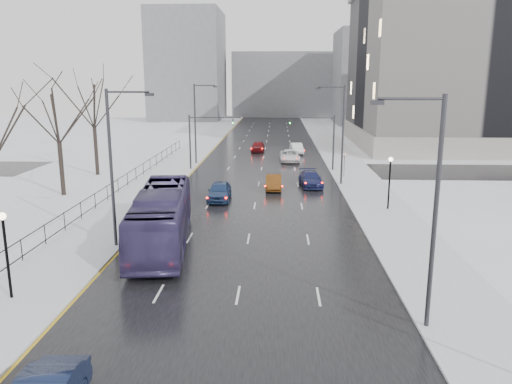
# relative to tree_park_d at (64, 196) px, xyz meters

# --- Properties ---
(road) EXTENTS (16.00, 150.00, 0.04)m
(road) POSITION_rel_tree_park_d_xyz_m (17.80, 26.00, 0.02)
(road) COLOR black
(road) RESTS_ON ground
(cross_road) EXTENTS (130.00, 10.00, 0.04)m
(cross_road) POSITION_rel_tree_park_d_xyz_m (17.80, 14.00, 0.02)
(cross_road) COLOR black
(cross_road) RESTS_ON ground
(sidewalk_left) EXTENTS (5.00, 150.00, 0.16)m
(sidewalk_left) POSITION_rel_tree_park_d_xyz_m (7.30, 26.00, 0.08)
(sidewalk_left) COLOR silver
(sidewalk_left) RESTS_ON ground
(sidewalk_right) EXTENTS (5.00, 150.00, 0.16)m
(sidewalk_right) POSITION_rel_tree_park_d_xyz_m (28.30, 26.00, 0.08)
(sidewalk_right) COLOR silver
(sidewalk_right) RESTS_ON ground
(park_strip) EXTENTS (14.00, 150.00, 0.12)m
(park_strip) POSITION_rel_tree_park_d_xyz_m (-2.20, 26.00, 0.06)
(park_strip) COLOR white
(park_strip) RESTS_ON ground
(tree_park_d) EXTENTS (8.75, 8.75, 12.50)m
(tree_park_d) POSITION_rel_tree_park_d_xyz_m (0.00, 0.00, 0.00)
(tree_park_d) COLOR black
(tree_park_d) RESTS_ON ground
(tree_park_e) EXTENTS (9.45, 9.45, 13.50)m
(tree_park_e) POSITION_rel_tree_park_d_xyz_m (-0.40, 10.00, 0.00)
(tree_park_e) COLOR black
(tree_park_e) RESTS_ON ground
(iron_fence) EXTENTS (0.06, 70.00, 1.30)m
(iron_fence) POSITION_rel_tree_park_d_xyz_m (4.80, -4.00, 0.91)
(iron_fence) COLOR black
(iron_fence) RESTS_ON sidewalk_left
(streetlight_r_near) EXTENTS (2.95, 0.25, 10.00)m
(streetlight_r_near) POSITION_rel_tree_park_d_xyz_m (25.97, -24.00, 5.62)
(streetlight_r_near) COLOR #2D2D33
(streetlight_r_near) RESTS_ON ground
(streetlight_r_mid) EXTENTS (2.95, 0.25, 10.00)m
(streetlight_r_mid) POSITION_rel_tree_park_d_xyz_m (25.97, 6.00, 5.62)
(streetlight_r_mid) COLOR #2D2D33
(streetlight_r_mid) RESTS_ON ground
(streetlight_l_near) EXTENTS (2.95, 0.25, 10.00)m
(streetlight_l_near) POSITION_rel_tree_park_d_xyz_m (9.63, -14.00, 5.62)
(streetlight_l_near) COLOR #2D2D33
(streetlight_l_near) RESTS_ON ground
(streetlight_l_far) EXTENTS (2.95, 0.25, 10.00)m
(streetlight_l_far) POSITION_rel_tree_park_d_xyz_m (9.63, 18.00, 5.62)
(streetlight_l_far) COLOR #2D2D33
(streetlight_l_far) RESTS_ON ground
(lamppost_l) EXTENTS (0.36, 0.36, 4.28)m
(lamppost_l) POSITION_rel_tree_park_d_xyz_m (6.80, -22.00, 2.94)
(lamppost_l) COLOR black
(lamppost_l) RESTS_ON sidewalk_left
(lamppost_r_mid) EXTENTS (0.36, 0.36, 4.28)m
(lamppost_r_mid) POSITION_rel_tree_park_d_xyz_m (28.80, -4.00, 2.94)
(lamppost_r_mid) COLOR black
(lamppost_r_mid) RESTS_ON sidewalk_right
(mast_signal_right) EXTENTS (6.10, 0.33, 6.50)m
(mast_signal_right) POSITION_rel_tree_park_d_xyz_m (25.13, 14.00, 4.11)
(mast_signal_right) COLOR #2D2D33
(mast_signal_right) RESTS_ON ground
(mast_signal_left) EXTENTS (6.10, 0.33, 6.50)m
(mast_signal_left) POSITION_rel_tree_park_d_xyz_m (10.47, 14.00, 4.11)
(mast_signal_left) COLOR #2D2D33
(mast_signal_left) RESTS_ON ground
(no_uturn_sign) EXTENTS (0.60, 0.06, 2.70)m
(no_uturn_sign) POSITION_rel_tree_park_d_xyz_m (27.00, 10.00, 2.30)
(no_uturn_sign) COLOR #2D2D33
(no_uturn_sign) RESTS_ON sidewalk_right
(civic_building) EXTENTS (41.00, 31.00, 24.80)m
(civic_building) POSITION_rel_tree_park_d_xyz_m (52.80, 38.00, 11.21)
(civic_building) COLOR gray
(civic_building) RESTS_ON ground
(bldg_far_right) EXTENTS (24.00, 20.00, 22.00)m
(bldg_far_right) POSITION_rel_tree_park_d_xyz_m (45.80, 81.00, 11.00)
(bldg_far_right) COLOR slate
(bldg_far_right) RESTS_ON ground
(bldg_far_left) EXTENTS (18.00, 22.00, 28.00)m
(bldg_far_left) POSITION_rel_tree_park_d_xyz_m (-4.20, 91.00, 14.00)
(bldg_far_left) COLOR slate
(bldg_far_left) RESTS_ON ground
(bldg_far_center) EXTENTS (30.00, 18.00, 18.00)m
(bldg_far_center) POSITION_rel_tree_park_d_xyz_m (21.80, 106.00, 9.00)
(bldg_far_center) COLOR slate
(bldg_far_center) RESTS_ON ground
(bus) EXTENTS (4.70, 13.40, 3.65)m
(bus) POSITION_rel_tree_park_d_xyz_m (12.29, -13.46, 1.87)
(bus) COLOR #3A315F
(bus) RESTS_ON road
(sedan_center_near) EXTENTS (1.97, 4.80, 1.63)m
(sedan_center_near) POSITION_rel_tree_park_d_xyz_m (14.58, -1.11, 0.85)
(sedan_center_near) COLOR navy
(sedan_center_near) RESTS_ON road
(sedan_right_near) EXTENTS (1.55, 4.33, 1.42)m
(sedan_right_near) POSITION_rel_tree_park_d_xyz_m (19.35, 3.54, 0.75)
(sedan_right_near) COLOR #633510
(sedan_right_near) RESTS_ON road
(sedan_right_cross) EXTENTS (2.60, 5.44, 1.50)m
(sedan_right_cross) POSITION_rel_tree_park_d_xyz_m (21.30, 20.62, 0.79)
(sedan_right_cross) COLOR white
(sedan_right_cross) RESTS_ON road
(sedan_right_far) EXTENTS (2.47, 5.18, 1.46)m
(sedan_right_far) POSITION_rel_tree_park_d_xyz_m (23.06, 5.20, 0.77)
(sedan_right_far) COLOR navy
(sedan_right_far) RESTS_ON road
(sedan_center_far) EXTENTS (1.96, 4.62, 1.56)m
(sedan_center_far) POSITION_rel_tree_park_d_xyz_m (16.78, 29.45, 0.82)
(sedan_center_far) COLOR maroon
(sedan_center_far) RESTS_ON road
(sedan_right_distant) EXTENTS (2.02, 4.69, 1.50)m
(sedan_right_distant) POSITION_rel_tree_park_d_xyz_m (22.46, 27.74, 0.79)
(sedan_right_distant) COLOR white
(sedan_right_distant) RESTS_ON road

